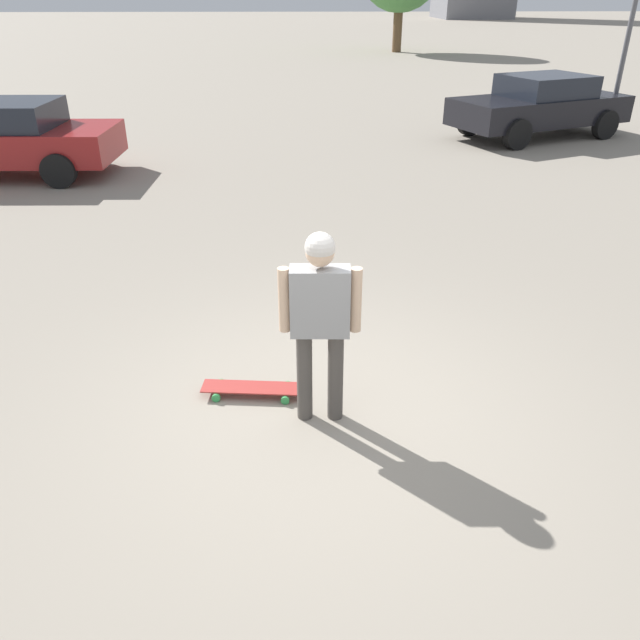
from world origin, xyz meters
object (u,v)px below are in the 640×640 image
object	(u,v)px
skateboard	(252,388)
car_parked_far	(540,105)
car_parked_near	(4,138)
person	(320,311)

from	to	relation	value
skateboard	car_parked_far	distance (m)	12.76
skateboard	car_parked_far	xyz separation A→B (m)	(-10.97, 6.47, 0.69)
car_parked_near	car_parked_far	distance (m)	12.09
person	skateboard	xyz separation A→B (m)	(-0.35, -0.60, -0.96)
person	car_parked_near	distance (m)	10.04
person	car_parked_far	size ratio (longest dim) A/B	0.36
car_parked_near	car_parked_far	bearing A→B (deg)	-163.25
person	car_parked_far	xyz separation A→B (m)	(-11.32, 5.87, -0.26)
person	car_parked_near	xyz separation A→B (m)	(-8.19, -5.81, -0.30)
car_parked_far	skateboard	bearing A→B (deg)	36.86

